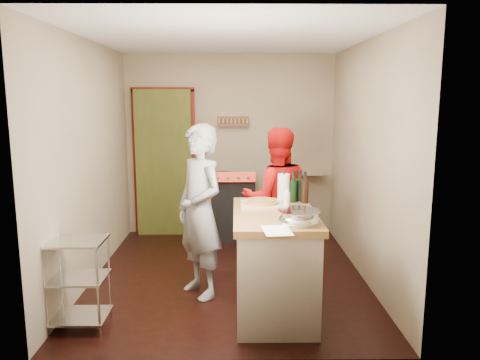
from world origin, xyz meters
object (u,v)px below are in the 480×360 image
island (274,259)px  person_red (276,199)px  wire_shelving (78,279)px  person_stripe (200,211)px  stove (233,207)px

island → person_red: size_ratio=0.85×
wire_shelving → person_stripe: bearing=34.5°
person_red → stove: bearing=-72.8°
person_red → wire_shelving: bearing=32.4°
wire_shelving → island: size_ratio=0.57×
stove → island: (0.39, -2.32, 0.05)m
island → person_red: (0.11, 1.14, 0.32)m
person_stripe → wire_shelving: bearing=-92.1°
person_stripe → person_red: 1.12m
stove → person_red: (0.50, -1.18, 0.38)m
stove → person_stripe: (-0.32, -1.93, 0.42)m
person_stripe → person_red: size_ratio=1.05×
stove → wire_shelving: size_ratio=1.26×
stove → island: size_ratio=0.72×
island → person_stripe: bearing=151.7°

